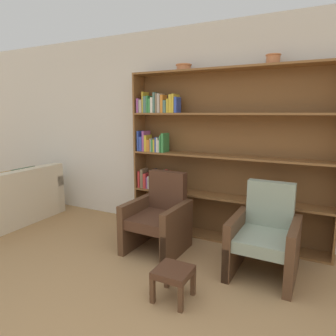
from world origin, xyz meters
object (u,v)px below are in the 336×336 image
object	(u,v)px
couch	(6,203)
armchair_leather	(159,218)
armchair_cushioned	(265,237)
bowl_terracotta	(273,59)
bookshelf	(209,157)
footstool	(173,275)
bowl_slate	(184,67)

from	to	relation	value
couch	armchair_leather	size ratio (longest dim) A/B	1.69
armchair_cushioned	bowl_terracotta	bearing A→B (deg)	-78.17
bookshelf	armchair_leather	xyz separation A→B (m)	(-0.39, -0.66, -0.68)
bookshelf	footstool	size ratio (longest dim) A/B	8.29
bowl_slate	bowl_terracotta	xyz separation A→B (m)	(1.09, -0.00, 0.02)
footstool	armchair_leather	bearing A→B (deg)	125.97
bowl_terracotta	footstool	distance (m)	2.52
armchair_cushioned	armchair_leather	bearing A→B (deg)	1.18
bookshelf	armchair_cushioned	world-z (taller)	bookshelf
bookshelf	bowl_terracotta	size ratio (longest dim) A/B	15.17
bookshelf	bowl_slate	xyz separation A→B (m)	(-0.36, -0.03, 1.13)
couch	armchair_cushioned	bearing A→B (deg)	-88.00
bowl_slate	armchair_leather	size ratio (longest dim) A/B	0.22
armchair_leather	bookshelf	bearing A→B (deg)	-119.00
bowl_terracotta	armchair_leather	world-z (taller)	bowl_terracotta
bowl_terracotta	footstool	xyz separation A→B (m)	(-0.51, -1.46, -1.99)
footstool	bowl_terracotta	bearing A→B (deg)	70.65
bookshelf	couch	xyz separation A→B (m)	(-2.87, -0.91, -0.78)
bookshelf	bowl_slate	size ratio (longest dim) A/B	12.49
armchair_cushioned	footstool	world-z (taller)	armchair_cushioned
armchair_leather	footstool	bearing A→B (deg)	127.79
couch	footstool	xyz separation A→B (m)	(3.08, -0.58, -0.07)
bowl_slate	armchair_cushioned	world-z (taller)	bowl_slate
bowl_slate	couch	xyz separation A→B (m)	(-2.51, -0.88, -1.91)
armchair_leather	footstool	distance (m)	1.04
armchair_leather	footstool	world-z (taller)	armchair_leather
bowl_terracotta	couch	xyz separation A→B (m)	(-3.59, -0.88, -1.92)
bowl_terracotta	armchair_cushioned	distance (m)	1.94
bowl_slate	bookshelf	bearing A→B (deg)	4.23
bowl_slate	couch	world-z (taller)	bowl_slate
bookshelf	bowl_slate	world-z (taller)	bowl_slate
bowl_terracotta	armchair_cushioned	world-z (taller)	bowl_terracotta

